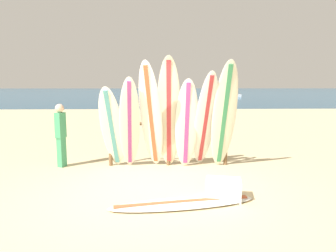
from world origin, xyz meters
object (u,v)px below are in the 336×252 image
Objects in this scene: beachgoer_standing at (61,132)px; cooler_box at (223,189)px; surfboard_leaning_left at (130,124)px; surfboard_leaning_far_left at (112,128)px; surfboard_leaning_center at (169,113)px; surfboard_rack at (168,134)px; small_boat_offshore at (229,95)px; surfboard_leaning_center_left at (151,117)px; surfboard_lying_on_sand at (183,203)px; surfboard_leaning_right at (205,121)px; surfboard_leaning_center_right at (187,124)px; surfboard_leaning_far_right at (224,116)px.

cooler_box is at bearing -32.58° from beachgoer_standing.
cooler_box is (1.78, -1.85, -0.90)m from surfboard_leaning_left.
surfboard_leaning_center is (1.31, 0.05, 0.33)m from surfboard_leaning_far_left.
surfboard_rack is 0.91× the size of small_boat_offshore.
surfboard_leaning_center_left reaches higher than surfboard_rack.
surfboard_rack is 2.63m from surfboard_lying_on_sand.
surfboard_leaning_far_left is 0.85× the size of surfboard_leaning_right.
surfboard_leaning_center_right is at bearing -2.56° from surfboard_leaning_center.
surfboard_leaning_left is 0.86× the size of surfboard_lying_on_sand.
surfboard_leaning_far_right is at bearing -19.03° from surfboard_rack.
surfboard_leaning_center_left is 0.99× the size of surfboard_leaning_far_right.
surfboard_leaning_center_right is at bearing -4.54° from beachgoer_standing.
surfboard_leaning_far_left is 1.29× the size of beachgoer_standing.
surfboard_leaning_left is at bearing -106.31° from small_boat_offshore.
surfboard_rack is 4.87× the size of cooler_box.
small_boat_offshore is (9.57, 35.66, -1.05)m from surfboard_leaning_center.
beachgoer_standing is at bearing 175.15° from surfboard_leaning_center.
surfboard_leaning_far_left is 1.73m from surfboard_leaning_center_right.
surfboard_leaning_center_left is at bearing -105.57° from small_boat_offshore.
beachgoer_standing is at bearing 168.11° from surfboard_leaning_far_left.
surfboard_leaning_center is 0.49m from surfboard_leaning_center_right.
surfboard_lying_on_sand is at bearing -149.41° from cooler_box.
surfboard_leaning_far_left is at bearing 179.95° from surfboard_leaning_right.
surfboard_leaning_center_left is 37.19m from small_boat_offshore.
surfboard_rack is at bearing 14.12° from surfboard_leaning_far_left.
surfboard_leaning_center reaches higher than surfboard_rack.
surfboard_lying_on_sand is 0.79× the size of small_boat_offshore.
surfboard_rack is at bearing -105.15° from small_boat_offshore.
surfboard_leaning_center is 0.82× the size of small_boat_offshore.
surfboard_leaning_far_right is at bearing -9.06° from surfboard_leaning_center_right.
surfboard_leaning_far_left is 1.35m from surfboard_leaning_center.
surfboard_leaning_far_left is at bearing -179.04° from surfboard_leaning_center_right.
surfboard_leaning_right is at bearing 4.77° from surfboard_leaning_center_left.
cooler_box is at bearing -101.55° from surfboard_leaning_far_right.
beachgoer_standing is (-3.42, 0.27, -0.31)m from surfboard_leaning_right.
beachgoer_standing reaches higher than surfboard_lying_on_sand.
beachgoer_standing is 37.47m from small_boat_offshore.
surfboard_leaning_left is 3.59× the size of cooler_box.
surfboard_leaning_left is at bearing -154.89° from surfboard_rack.
surfboard_rack is at bearing 93.63° from surfboard_lying_on_sand.
surfboard_leaning_left is at bearing 179.62° from surfboard_leaning_far_right.
beachgoer_standing is (-2.73, 2.46, 0.80)m from surfboard_lying_on_sand.
surfboard_leaning_center_right reaches higher than surfboard_leaning_far_left.
surfboard_leaning_far_left is 0.74× the size of surfboard_leaning_center.
surfboard_rack is 2.57m from beachgoer_standing.
surfboard_leaning_far_right is 0.79× the size of small_boat_offshore.
surfboard_leaning_center_left is at bearing -9.74° from beachgoer_standing.
surfboard_leaning_left is 0.86× the size of surfboard_leaning_far_right.
surfboard_leaning_far_left is at bearing -177.93° from surfboard_leaning_center.
beachgoer_standing is (-2.57, -0.06, 0.07)m from surfboard_rack.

